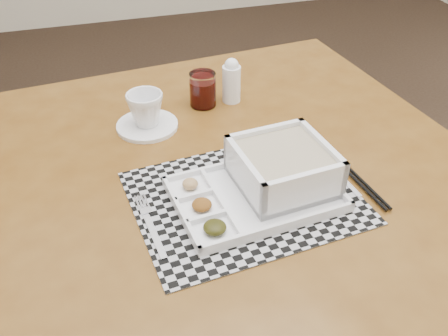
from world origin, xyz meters
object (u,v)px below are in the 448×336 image
Objects in this scene: serving_tray at (275,176)px; creamer_bottle at (231,81)px; juice_glass at (203,91)px; dining_table at (228,195)px; cup at (146,109)px.

creamer_bottle is (0.03, 0.39, 0.02)m from serving_tray.
creamer_bottle is at bearing 0.42° from juice_glass.
juice_glass is (0.02, 0.27, 0.13)m from dining_table.
cup is at bearing 123.07° from serving_tray.
cup is (-0.21, 0.32, 0.01)m from serving_tray.
dining_table is at bearing 119.89° from serving_tray.
cup is 0.98× the size of juice_glass.
juice_glass is at bearing 86.72° from dining_table.
cup is 0.25m from creamer_bottle.
dining_table is 13.34× the size of juice_glass.
cup is 0.73× the size of creamer_bottle.
cup reaches higher than juice_glass.
creamer_bottle reaches higher than dining_table.
creamer_bottle is (0.08, 0.00, 0.02)m from juice_glass.
cup is at bearing -163.88° from creamer_bottle.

